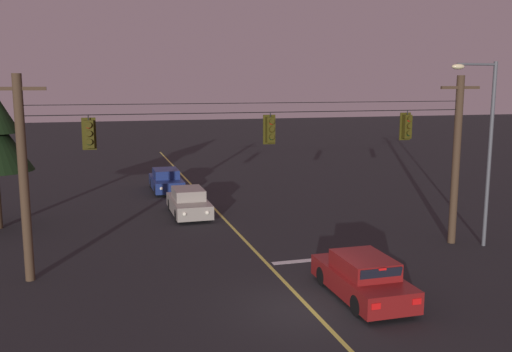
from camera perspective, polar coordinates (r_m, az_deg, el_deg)
ground_plane at (r=17.66m, az=5.48°, el=-13.23°), size 180.00×180.00×0.00m
lane_centre_stripe at (r=27.66m, az=-2.86°, el=-4.80°), size 0.14×60.00×0.01m
stop_bar_paint at (r=22.14m, az=5.94°, el=-8.48°), size 3.40×0.36×0.01m
signal_span_assembly at (r=21.24m, az=0.74°, el=1.08°), size 18.77×0.32×7.12m
traffic_light_leftmost at (r=20.19m, az=-16.65°, el=4.12°), size 0.48×0.41×1.22m
traffic_light_left_inner at (r=21.15m, az=1.48°, el=4.73°), size 0.48×0.41×1.22m
traffic_light_centre at (r=23.54m, az=15.14°, el=4.89°), size 0.48×0.41×1.22m
car_waiting_near_lane at (r=18.49m, az=10.80°, el=-10.15°), size 1.80×4.33×1.39m
car_oncoming_lead at (r=29.41m, az=-6.87°, el=-2.71°), size 1.80×4.42×1.39m
car_oncoming_trailing at (r=36.18m, az=-9.13°, el=-0.48°), size 1.80×4.42×1.39m
street_lamp_corner at (r=24.75m, az=22.22°, el=3.71°), size 2.11×0.30×7.66m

